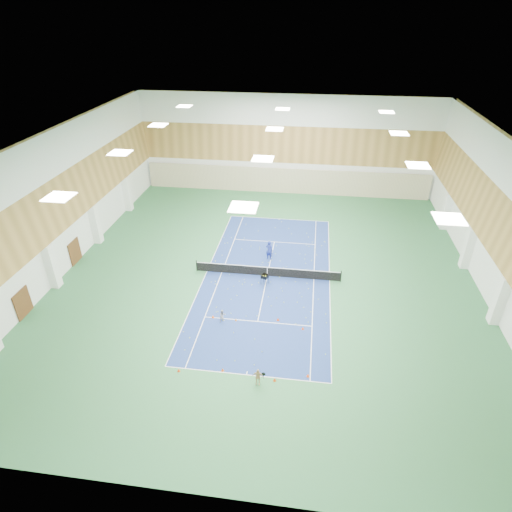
{
  "coord_description": "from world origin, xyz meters",
  "views": [
    {
      "loc": [
        3.34,
        -31.65,
        20.75
      ],
      "look_at": [
        -1.0,
        -0.03,
        2.0
      ],
      "focal_mm": 30.0,
      "sensor_mm": 36.0,
      "label": 1
    }
  ],
  "objects_px": {
    "tennis_net": "(267,271)",
    "child_apron": "(258,377)",
    "child_court": "(223,316)",
    "ball_cart": "(265,279)",
    "coach": "(269,250)"
  },
  "relations": [
    {
      "from": "tennis_net",
      "to": "child_apron",
      "type": "xyz_separation_m",
      "value": [
        0.82,
        -12.53,
        0.07
      ]
    },
    {
      "from": "tennis_net",
      "to": "child_court",
      "type": "distance_m",
      "value": 7.21
    },
    {
      "from": "ball_cart",
      "to": "tennis_net",
      "type": "bearing_deg",
      "value": 105.91
    },
    {
      "from": "coach",
      "to": "child_court",
      "type": "distance_m",
      "value": 9.99
    },
    {
      "from": "tennis_net",
      "to": "child_apron",
      "type": "bearing_deg",
      "value": -86.24
    },
    {
      "from": "tennis_net",
      "to": "child_apron",
      "type": "distance_m",
      "value": 12.56
    },
    {
      "from": "coach",
      "to": "child_court",
      "type": "xyz_separation_m",
      "value": [
        -2.48,
        -9.67,
        -0.45
      ]
    },
    {
      "from": "coach",
      "to": "child_court",
      "type": "relative_size",
      "value": 1.86
    },
    {
      "from": "child_court",
      "to": "tennis_net",
      "type": "bearing_deg",
      "value": 28.05
    },
    {
      "from": "coach",
      "to": "ball_cart",
      "type": "xyz_separation_m",
      "value": [
        0.08,
        -4.25,
        -0.49
      ]
    },
    {
      "from": "tennis_net",
      "to": "child_court",
      "type": "relative_size",
      "value": 12.28
    },
    {
      "from": "tennis_net",
      "to": "child_court",
      "type": "bearing_deg",
      "value": -111.4
    },
    {
      "from": "tennis_net",
      "to": "coach",
      "type": "xyz_separation_m",
      "value": [
        -0.15,
        2.96,
        0.42
      ]
    },
    {
      "from": "tennis_net",
      "to": "child_apron",
      "type": "height_order",
      "value": "child_apron"
    },
    {
      "from": "tennis_net",
      "to": "child_apron",
      "type": "relative_size",
      "value": 10.36
    }
  ]
}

